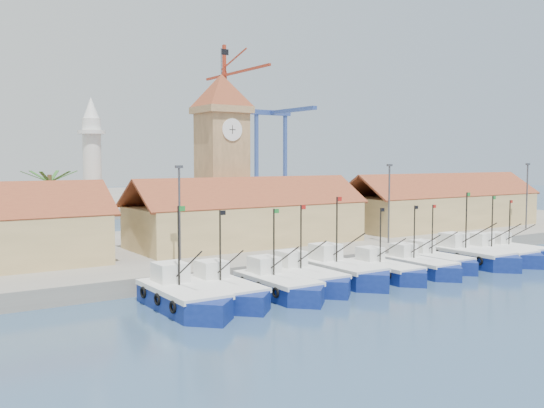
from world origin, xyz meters
TOP-DOWN VIEW (x-y plane):
  - ground at (0.00, 0.00)m, footprint 400.00×400.00m
  - quay at (0.00, 24.00)m, footprint 140.00×32.00m
  - terminal at (0.00, 110.00)m, footprint 240.00×80.00m
  - boat_0 at (-16.27, 1.87)m, footprint 3.90×10.68m
  - boat_1 at (-12.57, 2.33)m, footprint 3.62×9.92m
  - boat_2 at (-7.88, 1.83)m, footprint 3.60×9.86m
  - boat_3 at (-4.28, 3.00)m, footprint 3.64×9.96m
  - boat_4 at (0.04, 3.33)m, footprint 3.92×10.73m
  - boat_5 at (4.30, 2.27)m, footprint 3.34×9.15m
  - boat_6 at (8.63, 2.13)m, footprint 3.37×9.23m
  - boat_7 at (12.35, 3.20)m, footprint 3.30×9.04m
  - boat_8 at (16.96, 2.58)m, footprint 3.88×10.62m
  - boat_9 at (20.80, 2.29)m, footprint 3.63×9.95m
  - boat_10 at (24.80, 3.06)m, footprint 3.31×9.05m
  - hall_center at (0.00, 20.00)m, footprint 27.04×10.13m
  - hall_right at (32.00, 20.00)m, footprint 31.20×10.13m
  - clock_tower at (0.00, 26.00)m, footprint 5.80×5.80m
  - minaret at (-15.00, 28.00)m, footprint 3.00×3.00m
  - palm_tree at (-20.00, 26.00)m, footprint 5.60×5.03m
  - lamp_posts at (0.50, 12.00)m, footprint 80.70×0.25m
  - crane_red_right at (43.89, 103.58)m, footprint 1.00×32.25m
  - gantry at (62.00, 106.65)m, footprint 13.00×22.00m

SIDE VIEW (x-z plane):
  - ground at x=0.00m, z-range 0.00..0.00m
  - boat_7 at x=12.35m, z-range -2.71..4.12m
  - boat_10 at x=24.80m, z-range -2.72..4.13m
  - boat_5 at x=4.30m, z-range -2.75..4.18m
  - boat_6 at x=8.63m, z-range -2.77..4.21m
  - quay at x=0.00m, z-range 0.00..1.50m
  - boat_2 at x=-7.88m, z-range -2.96..4.50m
  - boat_1 at x=-12.57m, z-range -2.98..4.53m
  - boat_9 at x=20.80m, z-range -2.99..4.54m
  - boat_3 at x=-4.28m, z-range -2.99..4.55m
  - boat_8 at x=16.96m, z-range -3.19..4.85m
  - boat_0 at x=-16.27m, z-range -3.20..4.87m
  - boat_4 at x=0.04m, z-range -3.22..4.90m
  - terminal at x=0.00m, z-range 0.00..2.00m
  - hall_center at x=0.00m, z-range 0.18..7.79m
  - hall_right at x=32.00m, z-range 0.18..7.79m
  - palm_tree at x=-20.00m, z-range 2.05..10.44m
  - lamp_posts at x=0.50m, z-range 1.96..10.99m
  - minaret at x=-15.00m, z-range 1.58..17.88m
  - clock_tower at x=0.00m, z-range 0.61..23.31m
  - gantry at x=62.00m, z-range 8.44..31.64m
  - crane_red_right at x=43.89m, z-range 4.13..43.44m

